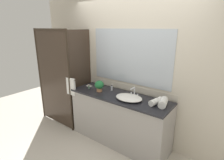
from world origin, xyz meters
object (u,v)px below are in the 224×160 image
faucet (134,93)px  rolled_towel_near_edge (163,102)px  soap_dish (89,86)px  sink_basin (129,98)px  potted_plant (99,85)px  rolled_towel_middle (156,101)px  amenity_bottle_body_wash (112,88)px  amenity_bottle_conditioner (112,87)px  amenity_bottle_lotion (89,87)px

faucet → rolled_towel_near_edge: 0.54m
faucet → soap_dish: (-0.98, -0.07, -0.04)m
sink_basin → potted_plant: 0.63m
rolled_towel_near_edge → rolled_towel_middle: (-0.11, -0.01, -0.01)m
soap_dish → amenity_bottle_body_wash: 0.51m
soap_dish → amenity_bottle_conditioner: (0.46, 0.15, 0.03)m
amenity_bottle_conditioner → amenity_bottle_body_wash: bearing=-56.4°
amenity_bottle_body_wash → rolled_towel_middle: 0.91m
potted_plant → amenity_bottle_lotion: (-0.24, -0.02, -0.08)m
amenity_bottle_body_wash → rolled_towel_middle: amenity_bottle_body_wash is taller
amenity_bottle_lotion → potted_plant: bearing=4.9°
amenity_bottle_body_wash → rolled_towel_middle: (0.90, -0.09, -0.00)m
rolled_towel_middle → potted_plant: bearing=-175.2°
amenity_bottle_body_wash → rolled_towel_near_edge: rolled_towel_near_edge is taller
soap_dish → amenity_bottle_lotion: (0.11, -0.11, 0.02)m
amenity_bottle_body_wash → amenity_bottle_lotion: bearing=-153.3°
amenity_bottle_conditioner → rolled_towel_middle: (0.95, -0.16, -0.00)m
sink_basin → rolled_towel_middle: (0.43, 0.08, 0.01)m
potted_plant → rolled_towel_middle: bearing=4.8°
sink_basin → amenity_bottle_lotion: 0.87m
potted_plant → amenity_bottle_conditioner: potted_plant is taller
amenity_bottle_conditioner → potted_plant: bearing=-113.0°
amenity_bottle_lotion → amenity_bottle_body_wash: size_ratio=0.76×
sink_basin → rolled_towel_middle: bearing=11.1°
rolled_towel_near_edge → rolled_towel_middle: bearing=-176.4°
soap_dish → rolled_towel_near_edge: rolled_towel_near_edge is taller
sink_basin → amenity_bottle_lotion: size_ratio=5.88×
amenity_bottle_lotion → rolled_towel_near_edge: bearing=4.7°
sink_basin → faucet: faucet is taller
potted_plant → rolled_towel_near_edge: size_ratio=0.84×
amenity_bottle_lotion → rolled_towel_middle: 1.30m
sink_basin → faucet: bearing=90.0°
potted_plant → rolled_towel_middle: size_ratio=0.81×
soap_dish → rolled_towel_middle: size_ratio=0.40×
rolled_towel_near_edge → rolled_towel_middle: 0.11m
potted_plant → amenity_bottle_lotion: bearing=-175.1°
faucet → amenity_bottle_body_wash: faucet is taller
amenity_bottle_body_wash → rolled_towel_near_edge: size_ratio=0.42×
potted_plant → soap_dish: size_ratio=2.02×
sink_basin → soap_dish: size_ratio=4.49×
amenity_bottle_lotion → rolled_towel_near_edge: size_ratio=0.32×
sink_basin → amenity_bottle_body_wash: bearing=160.4°
rolled_towel_near_edge → sink_basin: bearing=-170.4°
potted_plant → rolled_towel_middle: 1.06m
rolled_towel_middle → amenity_bottle_lotion: bearing=-175.2°
soap_dish → rolled_towel_middle: (1.41, -0.01, 0.03)m
amenity_bottle_lotion → amenity_bottle_conditioner: (0.34, 0.26, 0.01)m
soap_dish → rolled_towel_near_edge: size_ratio=0.42×
faucet → rolled_towel_near_edge: bearing=-7.7°
soap_dish → rolled_towel_middle: rolled_towel_middle is taller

